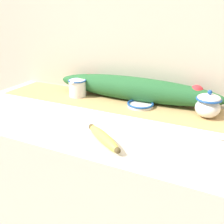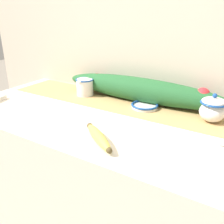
% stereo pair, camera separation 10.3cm
% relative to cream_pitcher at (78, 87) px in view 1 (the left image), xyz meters
% --- Properties ---
extents(countertop, '(1.54, 0.66, 0.91)m').
position_rel_cream_pitcher_xyz_m(countertop, '(0.30, -0.19, -0.51)').
color(countertop, beige).
rests_on(countertop, ground_plane).
extents(back_wall, '(2.34, 0.04, 2.40)m').
position_rel_cream_pitcher_xyz_m(back_wall, '(0.30, 0.16, 0.24)').
color(back_wall, beige).
rests_on(back_wall, ground_plane).
extents(table_runner, '(1.42, 0.27, 0.00)m').
position_rel_cream_pitcher_xyz_m(table_runner, '(0.30, -0.00, -0.05)').
color(table_runner, tan).
rests_on(table_runner, countertop).
extents(cream_pitcher, '(0.10, 0.11, 0.10)m').
position_rel_cream_pitcher_xyz_m(cream_pitcher, '(0.00, 0.00, 0.00)').
color(cream_pitcher, white).
rests_on(cream_pitcher, countertop).
extents(sugar_bowl, '(0.11, 0.11, 0.12)m').
position_rel_cream_pitcher_xyz_m(sugar_bowl, '(0.67, -0.00, 0.01)').
color(sugar_bowl, white).
rests_on(sugar_bowl, countertop).
extents(small_dish, '(0.13, 0.13, 0.02)m').
position_rel_cream_pitcher_xyz_m(small_dish, '(0.36, -0.01, -0.04)').
color(small_dish, white).
rests_on(small_dish, countertop).
extents(banana, '(0.20, 0.16, 0.04)m').
position_rel_cream_pitcher_xyz_m(banana, '(0.36, -0.40, -0.03)').
color(banana, '#DBCC4C').
rests_on(banana, countertop).
extents(spoon, '(0.16, 0.04, 0.01)m').
position_rel_cream_pitcher_xyz_m(spoon, '(0.74, -0.20, -0.05)').
color(spoon, silver).
rests_on(spoon, countertop).
extents(poinsettia_garland, '(0.89, 0.13, 0.12)m').
position_rel_cream_pitcher_xyz_m(poinsettia_garland, '(0.30, 0.07, 0.01)').
color(poinsettia_garland, '#235B2D').
rests_on(poinsettia_garland, countertop).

